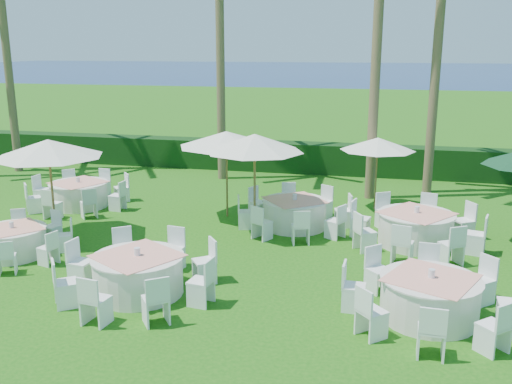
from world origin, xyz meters
TOP-DOWN VIEW (x-y plane):
  - ground at (0.00, 0.00)m, footprint 120.00×120.00m
  - hedge at (0.00, 12.00)m, footprint 34.00×1.00m
  - ocean at (0.00, 102.00)m, footprint 260.00×260.00m
  - banquet_table_a at (-5.28, 0.80)m, footprint 2.80×2.80m
  - banquet_table_b at (-1.33, -0.58)m, footprint 3.37×3.37m
  - banquet_table_c at (4.51, -0.40)m, footprint 3.30×3.30m
  - banquet_table_d at (-5.99, 5.18)m, footprint 3.22×3.22m
  - banquet_table_e at (1.11, 4.60)m, footprint 3.22×3.22m
  - banquet_table_f at (4.42, 3.87)m, footprint 3.43×3.43m
  - umbrella_a at (-5.04, 2.27)m, footprint 2.84×2.84m
  - umbrella_b at (0.12, 3.88)m, footprint 2.68×2.68m
  - umbrella_c at (-1.05, 5.21)m, footprint 2.86×2.86m
  - umbrella_d at (3.30, 7.05)m, footprint 2.34×2.34m
  - palm_a at (-11.28, 9.55)m, footprint 4.36×4.26m
  - palm_b at (-2.65, 10.12)m, footprint 4.31×4.33m
  - palm_d at (5.05, 9.70)m, footprint 4.37×4.25m

SIDE VIEW (x-z plane):
  - ground at x=0.00m, z-range 0.00..0.00m
  - ocean at x=0.00m, z-range 0.00..0.00m
  - banquet_table_a at x=-5.28m, z-range -0.06..0.81m
  - banquet_table_d at x=-5.99m, z-range -0.06..0.91m
  - banquet_table_e at x=1.11m, z-range -0.06..0.92m
  - banquet_table_c at x=4.51m, z-range -0.06..0.93m
  - banquet_table_b at x=-1.33m, z-range -0.06..0.95m
  - banquet_table_f at x=4.42m, z-range -0.06..0.97m
  - hedge at x=0.00m, z-range 0.00..1.20m
  - umbrella_d at x=3.30m, z-range 0.94..3.23m
  - umbrella_c at x=-1.05m, z-range 1.07..3.68m
  - umbrella_a at x=-5.04m, z-range 1.10..3.78m
  - umbrella_b at x=0.12m, z-range 1.14..3.90m
  - palm_d at x=5.05m, z-range 0.45..8.66m
  - palm_b at x=-2.65m, z-range 0.45..8.70m
  - palm_a at x=-11.28m, z-range 0.48..11.52m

